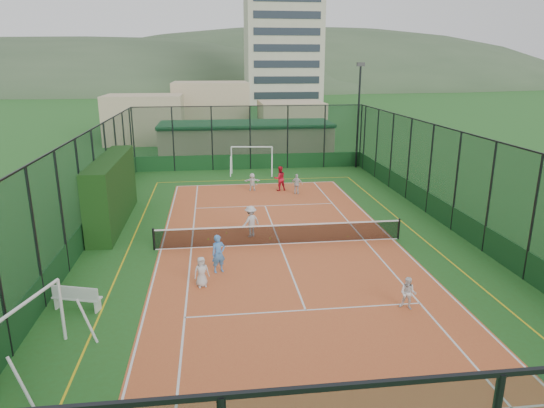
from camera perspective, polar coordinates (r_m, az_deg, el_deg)
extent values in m
plane|color=#29591E|center=(22.86, 0.93, -4.76)|extent=(300.00, 300.00, 0.00)
cube|color=#C04C2A|center=(22.86, 0.93, -4.74)|extent=(11.17, 23.97, 0.01)
cube|color=beige|center=(104.44, 1.27, 19.98)|extent=(15.00, 12.00, 30.00)
cube|color=black|center=(26.74, -18.30, 1.47)|extent=(1.20, 8.01, 3.50)
imported|color=silver|center=(18.68, -8.29, -7.90)|extent=(0.66, 0.52, 1.19)
imported|color=#4886CE|center=(19.76, -6.31, -5.84)|extent=(0.67, 0.55, 1.58)
imported|color=white|center=(17.55, 15.73, -10.08)|extent=(0.71, 0.68, 1.16)
imported|color=silver|center=(23.59, -2.53, -2.05)|extent=(1.16, 1.05, 1.57)
imported|color=silver|center=(31.40, 2.94, 2.36)|extent=(0.83, 0.50, 1.32)
imported|color=white|center=(32.29, -2.34, 2.63)|extent=(1.10, 0.37, 1.18)
imported|color=red|center=(32.22, 0.92, 3.04)|extent=(0.92, 0.78, 1.64)
sphere|color=#CCE033|center=(24.02, 8.90, -3.79)|extent=(0.07, 0.07, 0.07)
sphere|color=#CCE033|center=(23.54, -7.54, -4.16)|extent=(0.07, 0.07, 0.07)
sphere|color=#CCE033|center=(23.64, -7.47, -4.07)|extent=(0.07, 0.07, 0.07)
sphere|color=#CCE033|center=(24.31, -5.37, -3.42)|extent=(0.07, 0.07, 0.07)
sphere|color=#CCE033|center=(23.51, -0.22, -4.04)|extent=(0.07, 0.07, 0.07)
sphere|color=#CCE033|center=(24.88, 0.90, -2.88)|extent=(0.07, 0.07, 0.07)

